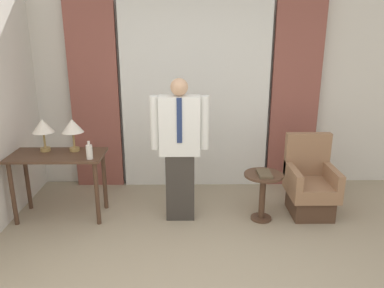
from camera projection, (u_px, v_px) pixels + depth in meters
The scene contains 12 objects.
wall_back at pixel (195, 89), 5.12m from camera, with size 10.00×0.06×2.70m.
curtain_sheer_center at pixel (195, 95), 5.01m from camera, with size 1.97×0.06×2.58m.
curtain_drape_left at pixel (95, 95), 5.00m from camera, with size 0.64×0.06×2.58m.
curtain_drape_right at pixel (295, 95), 5.03m from camera, with size 0.64×0.06×2.58m.
desk at pixel (58, 165), 4.29m from camera, with size 1.06×0.52×0.78m.
table_lamp_left at pixel (43, 127), 4.27m from camera, with size 0.25×0.25×0.38m.
table_lamp_right at pixel (73, 127), 4.28m from camera, with size 0.25×0.25×0.38m.
bottle_near_edge at pixel (89, 152), 4.07m from camera, with size 0.07×0.07×0.20m.
person at pixel (180, 146), 4.17m from camera, with size 0.65×0.21×1.64m.
armchair at pixel (310, 186), 4.47m from camera, with size 0.54×0.59×0.94m.
side_table at pixel (263, 189), 4.28m from camera, with size 0.44×0.44×0.57m.
book at pixel (264, 174), 4.20m from camera, with size 0.15×0.26×0.03m.
Camera 1 is at (-0.10, -2.36, 2.14)m, focal length 35.00 mm.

